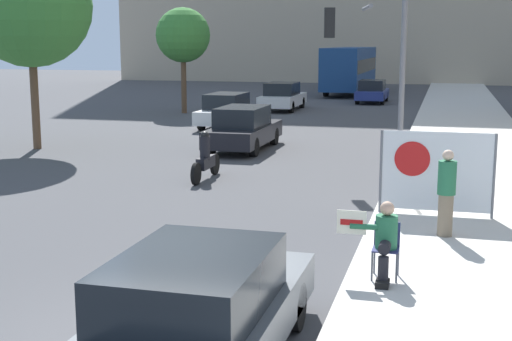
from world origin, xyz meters
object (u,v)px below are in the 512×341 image
(traffic_light_pole, at_px, (373,54))
(car_on_road_nearest, at_px, (243,128))
(jogger_on_sidewalk, at_px, (446,193))
(car_on_road_far_lane, at_px, (372,91))
(street_tree_midblock, at_px, (183,36))
(parked_car_curbside, at_px, (197,312))
(seated_protester, at_px, (384,238))
(protest_banner, at_px, (436,171))
(car_on_road_midblock, at_px, (227,110))
(city_bus_on_road, at_px, (350,67))
(car_on_road_distant, at_px, (283,97))
(street_tree_near_curb, at_px, (30,5))
(motorcycle_on_road, at_px, (206,159))

(traffic_light_pole, distance_m, car_on_road_nearest, 6.34)
(jogger_on_sidewalk, height_order, car_on_road_far_lane, jogger_on_sidewalk)
(street_tree_midblock, bearing_deg, parked_car_curbside, -69.05)
(seated_protester, height_order, car_on_road_far_lane, car_on_road_far_lane)
(protest_banner, bearing_deg, parked_car_curbside, -107.47)
(car_on_road_midblock, height_order, city_bus_on_road, city_bus_on_road)
(traffic_light_pole, relative_size, car_on_road_distant, 1.05)
(protest_banner, height_order, city_bus_on_road, city_bus_on_road)
(jogger_on_sidewalk, height_order, parked_car_curbside, jogger_on_sidewalk)
(street_tree_near_curb, bearing_deg, parked_car_curbside, -52.77)
(jogger_on_sidewalk, distance_m, parked_car_curbside, 6.82)
(parked_car_curbside, distance_m, street_tree_near_curb, 19.30)
(city_bus_on_road, bearing_deg, motorcycle_on_road, -88.87)
(city_bus_on_road, bearing_deg, traffic_light_pole, -81.38)
(parked_car_curbside, xyz_separation_m, car_on_road_midblock, (-6.79, 23.02, 0.03))
(traffic_light_pole, xyz_separation_m, car_on_road_nearest, (-4.76, 3.24, -2.65))
(city_bus_on_road, distance_m, street_tree_midblock, 18.76)
(car_on_road_nearest, xyz_separation_m, car_on_road_far_lane, (2.34, 20.99, -0.05))
(protest_banner, bearing_deg, car_on_road_nearest, 127.40)
(car_on_road_midblock, height_order, street_tree_near_curb, street_tree_near_curb)
(protest_banner, relative_size, car_on_road_far_lane, 0.56)
(city_bus_on_road, bearing_deg, street_tree_near_curb, -102.73)
(car_on_road_midblock, bearing_deg, motorcycle_on_road, -75.56)
(seated_protester, bearing_deg, traffic_light_pole, 101.79)
(seated_protester, xyz_separation_m, jogger_on_sidewalk, (0.90, 2.82, 0.18))
(parked_car_curbside, bearing_deg, traffic_light_pole, 87.67)
(city_bus_on_road, xyz_separation_m, motorcycle_on_road, (0.69, -34.91, -1.35))
(car_on_road_nearest, xyz_separation_m, motorcycle_on_road, (0.51, -5.59, -0.19))
(traffic_light_pole, bearing_deg, car_on_road_far_lane, 95.70)
(traffic_light_pole, bearing_deg, car_on_road_midblock, 127.34)
(car_on_road_far_lane, height_order, city_bus_on_road, city_bus_on_road)
(jogger_on_sidewalk, relative_size, city_bus_on_road, 0.13)
(parked_car_curbside, relative_size, car_on_road_nearest, 0.99)
(car_on_road_midblock, bearing_deg, city_bus_on_road, 84.04)
(motorcycle_on_road, bearing_deg, car_on_road_distant, 96.96)
(seated_protester, height_order, car_on_road_nearest, car_on_road_nearest)
(car_on_road_nearest, distance_m, street_tree_near_curb, 8.49)
(traffic_light_pole, height_order, city_bus_on_road, traffic_light_pole)
(street_tree_midblock, bearing_deg, traffic_light_pole, -52.81)
(seated_protester, xyz_separation_m, car_on_road_nearest, (-6.03, 13.21, -0.03))
(car_on_road_midblock, height_order, car_on_road_distant, car_on_road_distant)
(car_on_road_nearest, height_order, city_bus_on_road, city_bus_on_road)
(city_bus_on_road, bearing_deg, protest_banner, -79.77)
(traffic_light_pole, height_order, parked_car_curbside, traffic_light_pole)
(car_on_road_midblock, bearing_deg, seated_protester, -66.30)
(traffic_light_pole, relative_size, car_on_road_far_lane, 1.14)
(protest_banner, relative_size, street_tree_midblock, 0.43)
(jogger_on_sidewalk, distance_m, car_on_road_far_lane, 31.72)
(parked_car_curbside, relative_size, motorcycle_on_road, 2.06)
(jogger_on_sidewalk, height_order, street_tree_midblock, street_tree_midblock)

